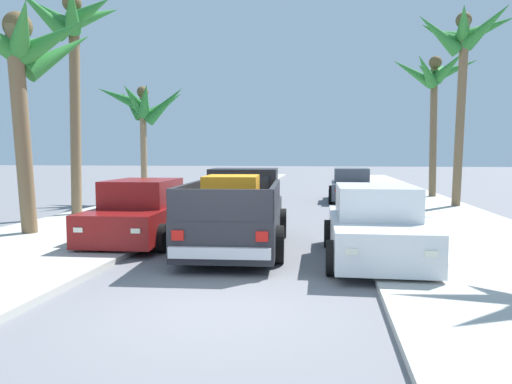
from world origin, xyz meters
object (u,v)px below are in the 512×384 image
(car_right_near, at_px, (142,213))
(palm_tree_right_mid, at_px, (463,43))
(palm_tree_right_fore, at_px, (71,33))
(pickup_truck, at_px, (238,212))
(palm_tree_right_back, at_px, (22,55))
(palm_tree_left_mid, at_px, (435,80))
(car_left_near, at_px, (351,186))
(car_left_mid, at_px, (375,226))
(palm_tree_left_back, at_px, (144,105))

(car_right_near, distance_m, palm_tree_right_mid, 14.02)
(palm_tree_right_fore, bearing_deg, pickup_truck, -33.69)
(palm_tree_right_mid, bearing_deg, palm_tree_right_fore, -162.15)
(pickup_truck, relative_size, palm_tree_right_back, 0.93)
(pickup_truck, height_order, palm_tree_left_mid, palm_tree_left_mid)
(car_right_near, bearing_deg, pickup_truck, -10.13)
(car_left_near, xyz_separation_m, palm_tree_right_fore, (-9.69, -7.00, 5.53))
(car_left_near, bearing_deg, car_left_mid, -90.64)
(pickup_truck, bearing_deg, palm_tree_right_back, 176.64)
(palm_tree_right_fore, relative_size, palm_tree_right_back, 1.32)
(car_right_near, bearing_deg, palm_tree_left_mid, 53.03)
(palm_tree_right_back, bearing_deg, palm_tree_left_back, 92.93)
(car_left_near, distance_m, palm_tree_right_back, 14.61)
(palm_tree_right_fore, bearing_deg, car_left_mid, -28.92)
(pickup_truck, relative_size, palm_tree_left_mid, 0.76)
(palm_tree_left_mid, height_order, palm_tree_right_mid, palm_tree_right_mid)
(car_left_near, relative_size, palm_tree_left_mid, 0.61)
(palm_tree_right_mid, bearing_deg, palm_tree_left_back, 176.90)
(palm_tree_right_fore, distance_m, palm_tree_right_back, 4.41)
(car_left_near, distance_m, palm_tree_left_mid, 6.77)
(palm_tree_right_fore, height_order, palm_tree_right_mid, palm_tree_right_mid)
(car_right_near, relative_size, palm_tree_left_mid, 0.62)
(car_left_near, distance_m, palm_tree_right_mid, 7.47)
(palm_tree_left_back, bearing_deg, palm_tree_right_mid, -3.10)
(pickup_truck, xyz_separation_m, palm_tree_right_fore, (-6.52, 4.34, 5.42))
(car_right_near, xyz_separation_m, palm_tree_right_mid, (9.72, 8.31, 5.74))
(palm_tree_left_mid, bearing_deg, pickup_truck, -118.28)
(car_right_near, relative_size, palm_tree_right_mid, 0.56)
(palm_tree_left_back, bearing_deg, palm_tree_right_back, -87.07)
(palm_tree_left_mid, height_order, palm_tree_right_back, palm_tree_left_mid)
(car_left_mid, height_order, palm_tree_left_back, palm_tree_left_back)
(palm_tree_left_back, bearing_deg, car_left_mid, -48.93)
(car_right_near, relative_size, palm_tree_right_fore, 0.57)
(palm_tree_right_back, bearing_deg, car_right_near, 2.33)
(car_left_near, bearing_deg, palm_tree_right_fore, -144.14)
(pickup_truck, distance_m, car_left_near, 11.78)
(palm_tree_left_mid, bearing_deg, car_left_near, -153.46)
(pickup_truck, distance_m, palm_tree_left_mid, 15.95)
(car_left_near, height_order, car_left_mid, same)
(pickup_truck, xyz_separation_m, car_left_mid, (3.03, -0.93, -0.11))
(car_left_mid, bearing_deg, palm_tree_left_back, 131.07)
(pickup_truck, distance_m, palm_tree_right_back, 6.78)
(pickup_truck, distance_m, car_left_mid, 3.18)
(car_right_near, height_order, palm_tree_left_back, palm_tree_left_back)
(palm_tree_left_mid, bearing_deg, palm_tree_right_mid, -89.89)
(palm_tree_right_fore, relative_size, palm_tree_left_mid, 1.09)
(car_right_near, xyz_separation_m, palm_tree_right_fore, (-3.99, 3.89, 5.53))
(pickup_truck, xyz_separation_m, palm_tree_left_back, (-6.04, 9.48, 3.53))
(car_left_near, xyz_separation_m, palm_tree_right_mid, (4.02, -2.59, 5.74))
(palm_tree_right_back, bearing_deg, pickup_truck, -3.36)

